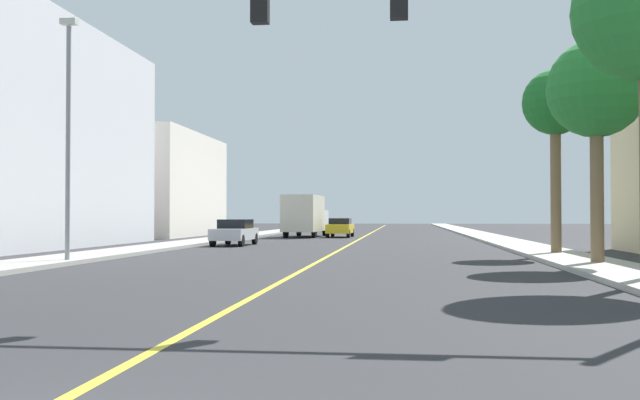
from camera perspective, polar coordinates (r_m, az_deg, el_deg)
ground at (r=46.68m, az=2.89°, el=-3.23°), size 192.00×192.00×0.00m
sidewalk_left at (r=48.13m, az=-7.95°, el=-3.07°), size 2.55×168.00×0.15m
sidewalk_right at (r=46.97m, az=14.00°, el=-3.09°), size 2.55×168.00×0.15m
lane_marking_center at (r=46.68m, az=2.89°, el=-3.22°), size 0.16×144.00×0.01m
building_left_far at (r=60.44m, az=-14.38°, el=1.14°), size 11.22×16.07×8.16m
traffic_signal_mast at (r=13.42m, az=14.23°, el=12.50°), size 10.92×0.36×6.28m
street_lamp at (r=26.14m, az=-19.19°, el=5.50°), size 0.56×0.28×8.19m
palm_mid at (r=25.19m, az=20.89°, el=7.98°), size 3.14×3.14×7.15m
palm_far at (r=31.12m, az=18.02°, el=7.01°), size 2.65×2.65×7.41m
car_silver at (r=39.86m, az=-6.72°, el=-2.50°), size 1.85×4.20×1.42m
car_yellow at (r=54.30m, az=1.61°, el=-2.15°), size 1.83×4.30×1.42m
delivery_truck at (r=54.88m, az=-1.19°, el=-1.19°), size 2.70×7.74×3.13m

